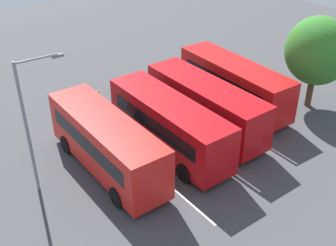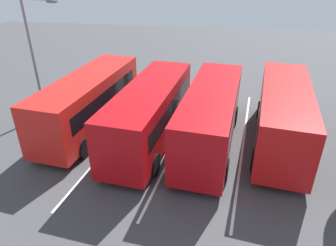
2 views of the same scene
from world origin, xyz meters
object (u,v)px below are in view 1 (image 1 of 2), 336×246
(street_lamp, at_px, (30,120))
(depot_tree, at_px, (318,51))
(bus_far_left, at_px, (234,83))
(bus_center_right, at_px, (169,124))
(pedestrian, at_px, (99,100))
(bus_far_right, at_px, (106,142))
(bus_center_left, at_px, (205,105))

(street_lamp, relative_size, depot_tree, 1.12)
(street_lamp, bearing_deg, bus_far_left, 4.90)
(bus_far_left, relative_size, bus_center_right, 1.00)
(depot_tree, bearing_deg, pedestrian, 51.59)
(pedestrian, bearing_deg, street_lamp, -37.20)
(bus_far_right, bearing_deg, bus_far_left, -83.62)
(bus_far_left, height_order, pedestrian, bus_far_left)
(bus_far_right, height_order, street_lamp, street_lamp)
(bus_center_left, bearing_deg, bus_far_right, 89.59)
(bus_center_left, xyz_separation_m, pedestrian, (6.26, 3.78, -0.74))
(bus_far_right, distance_m, depot_tree, 15.46)
(bus_center_right, relative_size, street_lamp, 1.29)
(bus_far_left, xyz_separation_m, bus_center_right, (-0.85, 7.03, 0.00))
(bus_far_right, distance_m, pedestrian, 6.41)
(bus_center_left, height_order, pedestrian, bus_center_left)
(bus_far_left, bearing_deg, street_lamp, 93.59)
(bus_center_left, distance_m, bus_center_right, 3.24)
(bus_far_left, relative_size, depot_tree, 1.45)
(bus_center_right, relative_size, depot_tree, 1.45)
(bus_center_left, xyz_separation_m, bus_center_right, (-0.10, 3.24, 0.00))
(bus_center_right, bearing_deg, pedestrian, 11.25)
(pedestrian, bearing_deg, bus_center_left, 51.09)
(bus_far_right, xyz_separation_m, street_lamp, (1.07, 3.51, 2.40))
(bus_far_left, relative_size, street_lamp, 1.29)
(bus_far_left, distance_m, bus_center_left, 3.86)
(bus_far_left, bearing_deg, pedestrian, 62.02)
(street_lamp, bearing_deg, bus_center_right, -5.70)
(pedestrian, distance_m, street_lamp, 8.67)
(bus_center_left, bearing_deg, bus_far_left, -72.63)
(bus_far_right, xyz_separation_m, pedestrian, (5.45, -3.28, -0.74))
(bus_center_right, bearing_deg, bus_center_left, -81.88)
(bus_center_left, height_order, street_lamp, street_lamp)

